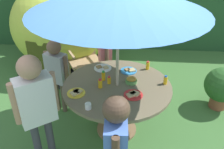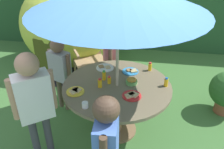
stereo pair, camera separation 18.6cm
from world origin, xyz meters
name	(u,v)px [view 1 (the left image)]	position (x,y,z in m)	size (l,w,h in m)	color
ground_plane	(117,130)	(0.00, 0.00, -0.01)	(10.00, 10.00, 0.02)	#3D6B33
hedge_backdrop	(126,1)	(0.00, 3.13, 1.04)	(9.00, 0.70, 2.07)	#234C28
garden_table	(117,94)	(0.00, 0.00, 0.60)	(1.37, 1.37, 0.75)	brown
wooden_chair	(83,53)	(-0.67, 1.20, 0.59)	(0.67, 0.64, 1.05)	tan
dome_tent	(60,26)	(-1.23, 1.86, 0.83)	(2.16, 2.16, 1.68)	#B2C63F
potted_plant	(222,86)	(1.56, 0.64, 0.39)	(0.53, 0.53, 0.68)	brown
child_in_pink_shirt	(105,50)	(-0.25, 0.91, 0.79)	(0.26, 0.41, 1.24)	navy
child_in_grey_shirt	(57,68)	(-0.88, 0.37, 0.74)	(0.37, 0.27, 1.16)	brown
child_in_white_shirt	(36,100)	(-0.81, -0.59, 0.90)	(0.41, 0.38, 1.41)	#3F3F47
child_in_blue_shirt	(116,143)	(0.05, -1.05, 0.84)	(0.22, 0.45, 1.32)	navy
snack_bowl	(131,80)	(0.18, 0.07, 0.78)	(0.15, 0.15, 0.07)	#66B259
plate_near_right	(129,70)	(0.14, 0.36, 0.76)	(0.22, 0.22, 0.03)	#338CD8
plate_center_back	(103,68)	(-0.23, 0.41, 0.75)	(0.25, 0.25, 0.03)	white
plate_mid_left	(133,95)	(0.20, -0.21, 0.76)	(0.23, 0.23, 0.03)	red
plate_far_right	(76,93)	(-0.47, -0.23, 0.76)	(0.22, 0.22, 0.03)	yellow
juice_bottle_near_left	(109,80)	(-0.10, 0.03, 0.79)	(0.05, 0.05, 0.10)	yellow
juice_bottle_far_left	(165,80)	(0.60, 0.08, 0.80)	(0.05, 0.05, 0.12)	yellow
juice_bottle_center_front	(103,76)	(-0.18, 0.11, 0.81)	(0.05, 0.05, 0.13)	yellow
juice_bottle_mid_right	(100,84)	(-0.20, -0.07, 0.80)	(0.05, 0.05, 0.12)	yellow
juice_bottle_front_edge	(148,65)	(0.40, 0.44, 0.80)	(0.05, 0.05, 0.12)	yellow
cup_near	(88,106)	(-0.28, -0.49, 0.78)	(0.07, 0.07, 0.07)	white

